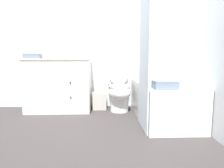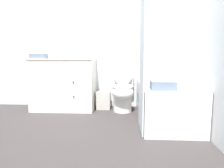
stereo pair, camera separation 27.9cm
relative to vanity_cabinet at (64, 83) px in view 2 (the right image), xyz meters
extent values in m
plane|color=#383333|center=(0.73, -1.37, -0.46)|extent=(14.00, 14.00, 0.00)
cube|color=silver|center=(0.73, 0.30, 0.79)|extent=(8.00, 0.05, 2.50)
cube|color=#B2BCC6|center=(0.00, 0.27, 1.02)|extent=(1.00, 0.01, 0.93)
cube|color=silver|center=(2.02, -0.55, 0.79)|extent=(0.05, 2.65, 2.50)
cube|color=silver|center=(0.00, 0.00, -0.02)|extent=(1.06, 0.55, 0.86)
cube|color=beige|center=(0.00, 0.00, 0.42)|extent=(1.08, 0.57, 0.03)
cylinder|color=white|center=(0.00, 0.00, 0.38)|extent=(0.34, 0.34, 0.10)
sphere|color=#382D23|center=(0.24, -0.29, 0.06)|extent=(0.02, 0.02, 0.02)
sphere|color=#382D23|center=(0.24, -0.29, -0.17)|extent=(0.02, 0.02, 0.02)
cylinder|color=silver|center=(0.00, 0.21, 0.46)|extent=(0.04, 0.04, 0.04)
cylinder|color=silver|center=(0.00, 0.17, 0.52)|extent=(0.02, 0.11, 0.09)
cylinder|color=silver|center=(-0.06, 0.21, 0.46)|extent=(0.03, 0.03, 0.04)
cylinder|color=silver|center=(0.05, 0.21, 0.46)|extent=(0.03, 0.03, 0.04)
cylinder|color=white|center=(1.02, -0.10, -0.33)|extent=(0.31, 0.31, 0.24)
ellipsoid|color=white|center=(1.02, -0.16, -0.12)|extent=(0.36, 0.46, 0.27)
torus|color=white|center=(1.02, -0.16, -0.02)|extent=(0.36, 0.36, 0.04)
cube|color=white|center=(1.02, 0.17, 0.17)|extent=(0.36, 0.18, 0.37)
ellipsoid|color=white|center=(1.02, 0.05, 0.20)|extent=(0.34, 0.14, 0.43)
cube|color=white|center=(1.63, -0.50, -0.19)|extent=(0.71, 1.54, 0.53)
cube|color=#A8ADAE|center=(1.63, -0.50, 0.07)|extent=(0.59, 1.42, 0.01)
cube|color=silver|center=(1.26, -0.93, 0.50)|extent=(0.01, 0.58, 1.89)
cube|color=#B7B2A8|center=(0.68, 0.06, -0.30)|extent=(0.24, 0.20, 0.30)
cube|color=silver|center=(0.18, 0.02, 0.48)|extent=(0.12, 0.12, 0.08)
ellipsoid|color=white|center=(0.18, 0.02, 0.53)|extent=(0.06, 0.04, 0.03)
cylinder|color=white|center=(0.44, 0.05, 0.50)|extent=(0.06, 0.06, 0.14)
cylinder|color=silver|center=(0.44, 0.05, 0.59)|extent=(0.03, 0.03, 0.03)
cube|color=slate|center=(-0.37, -0.14, 0.47)|extent=(0.26, 0.17, 0.08)
cube|color=slate|center=(1.50, -1.05, 0.12)|extent=(0.28, 0.23, 0.10)
camera|label=1|loc=(0.76, -3.40, 0.44)|focal=32.00mm
camera|label=2|loc=(1.04, -3.39, 0.44)|focal=32.00mm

